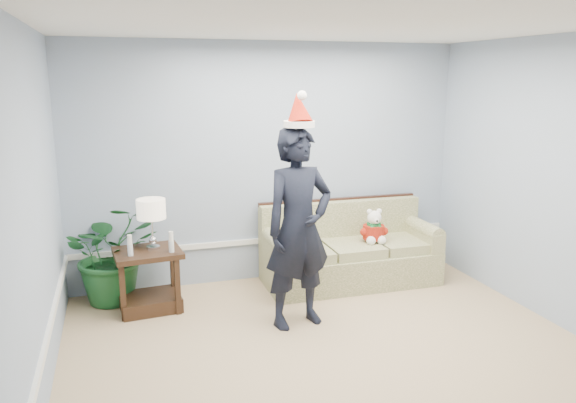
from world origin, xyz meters
The scene contains 10 objects.
room_shell centered at (0.00, 0.00, 1.35)m, with size 4.54×5.04×2.74m.
wainscot_trim centered at (-1.18, 1.18, 0.45)m, with size 4.49×4.99×0.06m.
sofa centered at (0.81, 2.09, 0.32)m, with size 1.96×0.85×0.91m.
side_table centered at (-1.43, 1.93, 0.24)m, with size 0.69×0.60×0.62m.
table_lamp centered at (-1.37, 1.97, 1.01)m, with size 0.29×0.29×0.51m.
candle_pair centered at (-1.40, 1.80, 0.72)m, with size 0.44×0.05×0.21m.
houseplant centered at (-1.77, 2.27, 0.53)m, with size 0.96×0.83×1.07m, color #195024.
man centered at (-0.09, 1.17, 0.94)m, with size 0.69×0.45×1.88m, color black.
santa_hat centered at (-0.09, 1.19, 2.02)m, with size 0.30×0.34×0.33m.
teddy_bear centered at (1.07, 1.96, 0.62)m, with size 0.27×0.29×0.39m.
Camera 1 is at (-1.67, -3.58, 2.32)m, focal length 35.00 mm.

